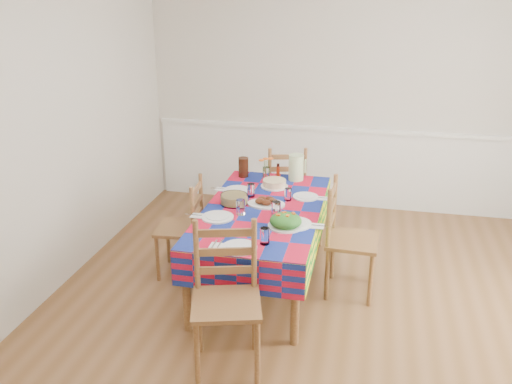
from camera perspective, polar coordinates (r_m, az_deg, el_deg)
room at (r=3.60m, az=8.09°, el=3.84°), size 4.58×5.08×2.78m
wainscot at (r=6.22m, az=9.65°, el=2.79°), size 4.41×0.06×0.92m
dining_table at (r=4.47m, az=0.73°, el=-2.57°), size 0.95×1.76×0.69m
setting_near_head at (r=3.79m, az=-0.86°, el=-5.40°), size 0.41×0.27×0.12m
setting_left_near at (r=4.28m, az=-3.25°, el=-2.25°), size 0.46×0.28×0.12m
setting_left_far at (r=4.76m, az=-1.53°, el=0.21°), size 0.43×0.26×0.11m
setting_right_near at (r=4.19m, az=3.45°, el=-2.79°), size 0.49×0.29×0.13m
setting_right_far at (r=4.65m, az=4.64°, el=-0.40°), size 0.41×0.24×0.11m
meat_platter at (r=4.50m, az=1.08°, el=-1.08°), size 0.32×0.23×0.06m
salad_platter at (r=4.10m, az=3.14°, el=-3.09°), size 0.27×0.27×0.11m
pasta_bowl at (r=4.52m, az=-2.33°, el=-0.75°), size 0.23×0.23×0.08m
cake at (r=4.90m, az=1.95°, el=0.90°), size 0.25×0.25×0.07m
serving_utensils at (r=4.32m, az=2.23°, el=-2.35°), size 0.12×0.26×0.01m
flower_vase at (r=5.08m, az=1.08°, el=2.36°), size 0.14×0.11×0.22m
hot_sauce at (r=5.13m, az=2.34°, el=2.28°), size 0.03×0.03×0.14m
green_pitcher at (r=5.06m, az=4.25°, el=2.59°), size 0.14×0.14×0.24m
tea_pitcher at (r=5.14m, az=-1.33°, el=2.63°), size 0.09×0.09×0.19m
name_card at (r=3.72m, az=-1.82°, el=-6.31°), size 0.07×0.02×0.02m
chair_near at (r=3.58m, az=-3.15°, el=-11.25°), size 0.54×0.52×0.99m
chair_far at (r=5.54m, az=3.17°, el=0.38°), size 0.49×0.47×0.92m
chair_left at (r=4.73m, az=-7.63°, el=-3.79°), size 0.40×0.42×0.88m
chair_right at (r=4.46m, az=9.57°, el=-4.95°), size 0.42×0.44×0.96m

